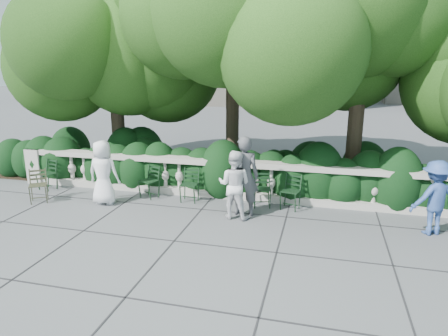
% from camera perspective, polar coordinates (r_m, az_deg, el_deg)
% --- Properties ---
extents(ground, '(90.00, 90.00, 0.00)m').
position_cam_1_polar(ground, '(8.69, -1.64, -8.03)').
color(ground, '#4B4D52').
rests_on(ground, ground).
extents(balustrade, '(12.00, 0.44, 1.00)m').
position_cam_1_polar(balustrade, '(10.17, 1.11, -1.68)').
color(balustrade, '#9E998E').
rests_on(balustrade, ground).
extents(shrub_hedge, '(15.00, 2.60, 1.70)m').
position_cam_1_polar(shrub_hedge, '(11.44, 2.47, -2.37)').
color(shrub_hedge, black).
rests_on(shrub_hedge, ground).
extents(tree_canopy, '(15.04, 6.52, 6.78)m').
position_cam_1_polar(tree_canopy, '(11.02, 6.59, 17.77)').
color(tree_canopy, '#3F3023').
rests_on(tree_canopy, ground).
extents(chair_a, '(0.55, 0.58, 0.84)m').
position_cam_1_polar(chair_a, '(11.94, -24.34, -2.96)').
color(chair_a, black).
rests_on(chair_a, ground).
extents(chair_b, '(0.45, 0.49, 0.84)m').
position_cam_1_polar(chair_b, '(9.96, -5.19, -5.05)').
color(chair_b, black).
rests_on(chair_b, ground).
extents(chair_c, '(0.58, 0.61, 0.84)m').
position_cam_1_polar(chair_c, '(10.43, -11.13, -4.35)').
color(chair_c, black).
rests_on(chair_c, ground).
extents(chair_d, '(0.54, 0.57, 0.84)m').
position_cam_1_polar(chair_d, '(9.62, 5.47, -5.78)').
color(chair_d, black).
rests_on(chair_d, ground).
extents(chair_e, '(0.54, 0.57, 0.84)m').
position_cam_1_polar(chair_e, '(9.55, 9.09, -6.07)').
color(chair_e, black).
rests_on(chair_e, ground).
extents(chair_weathered, '(0.63, 0.64, 0.84)m').
position_cam_1_polar(chair_weathered, '(10.88, -24.87, -4.69)').
color(chair_weathered, black).
rests_on(chair_weathered, ground).
extents(person_businessman, '(0.79, 0.53, 1.58)m').
position_cam_1_polar(person_businessman, '(10.12, -16.85, -0.63)').
color(person_businessman, white).
rests_on(person_businessman, ground).
extents(person_woman_grey, '(0.70, 0.50, 1.83)m').
position_cam_1_polar(person_woman_grey, '(8.96, 2.88, -1.13)').
color(person_woman_grey, '#46474B').
rests_on(person_woman_grey, ground).
extents(person_casual_man, '(0.79, 0.64, 1.54)m').
position_cam_1_polar(person_casual_man, '(8.81, 1.47, -2.38)').
color(person_casual_man, silver).
rests_on(person_casual_man, ground).
extents(person_older_blue, '(1.13, 0.93, 1.53)m').
position_cam_1_polar(person_older_blue, '(9.02, 27.87, -3.78)').
color(person_older_blue, '#2E4B8B').
rests_on(person_older_blue, ground).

